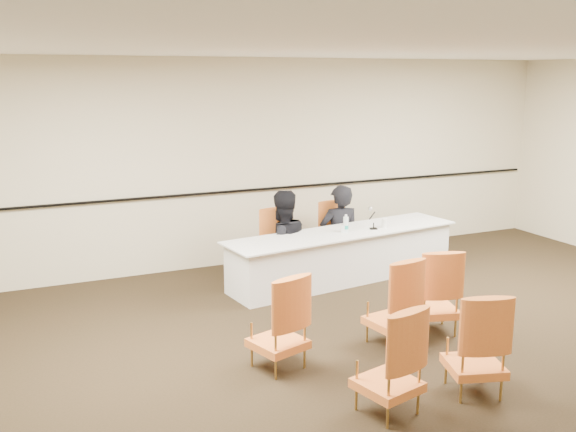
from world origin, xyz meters
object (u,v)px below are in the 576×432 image
object	(u,v)px
coffee_cup	(384,223)
aud_chair_front_mid	(393,301)
aud_chair_front_left	(278,321)
panelist_main	(339,242)
panelist_second	(282,250)
water_bottle	(346,223)
aud_chair_back_left	(388,359)
panelist_second_chair	(282,244)
aud_chair_back_mid	(475,342)
panelist_main_chair	(339,235)
aud_chair_front_right	(435,290)
microphone	(374,219)
drinking_glass	(343,228)
panel_table	(343,256)

from	to	relation	value
coffee_cup	aud_chair_front_mid	world-z (taller)	aud_chair_front_mid
aud_chair_front_left	panelist_main	bearing A→B (deg)	34.70
panelist_second	coffee_cup	xyz separation A→B (m)	(1.35, -0.48, 0.35)
water_bottle	panelist_main	bearing A→B (deg)	68.43
aud_chair_back_left	aud_chair_front_left	bearing A→B (deg)	99.96
panelist_second_chair	aud_chair_back_mid	bearing A→B (deg)	-94.15
aud_chair_back_mid	aud_chair_front_mid	bearing A→B (deg)	111.56
coffee_cup	panelist_main_chair	bearing A→B (deg)	121.55
panelist_second_chair	aud_chair_front_left	world-z (taller)	same
panelist_main	water_bottle	size ratio (longest dim) A/B	6.99
panelist_second_chair	aud_chair_front_right	world-z (taller)	same
panelist_second	aud_chair_back_mid	bearing A→B (deg)	91.28
aud_chair_front_left	aud_chair_front_right	distance (m)	1.91
aud_chair_back_mid	coffee_cup	bearing A→B (deg)	88.26
microphone	aud_chair_back_mid	distance (m)	3.36
drinking_glass	aud_chair_back_mid	bearing A→B (deg)	-98.45
panelist_main	panelist_second_chair	bearing A→B (deg)	14.01
aud_chair_front_right	coffee_cup	bearing A→B (deg)	88.71
drinking_glass	microphone	bearing A→B (deg)	-4.93
panel_table	aud_chair_front_right	distance (m)	2.01
panelist_main	panelist_second_chair	size ratio (longest dim) A/B	1.77
aud_chair_back_left	aud_chair_back_mid	distance (m)	0.88
panelist_second	microphone	xyz separation A→B (m)	(1.16, -0.50, 0.43)
microphone	water_bottle	bearing A→B (deg)	-171.30
drinking_glass	panelist_second	bearing A→B (deg)	146.60
panelist_second_chair	drinking_glass	bearing A→B (deg)	-40.89
aud_chair_back_left	microphone	bearing A→B (deg)	46.90
panelist_second_chair	coffee_cup	distance (m)	1.45
panelist_main	aud_chair_back_left	bearing A→B (deg)	73.28
panelist_second	panelist_main	bearing A→B (deg)	-174.58
coffee_cup	water_bottle	bearing A→B (deg)	179.37
panel_table	panelist_main_chair	bearing A→B (deg)	59.02
aud_chair_front_left	aud_chair_back_left	bearing A→B (deg)	-83.43
water_bottle	aud_chair_front_mid	world-z (taller)	aud_chair_front_mid
panelist_second	aud_chair_back_mid	distance (m)	3.72
panelist_second_chair	coffee_cup	xyz separation A→B (m)	(1.35, -0.48, 0.27)
panelist_second_chair	aud_chair_front_left	size ratio (longest dim) A/B	1.00
panelist_second	coffee_cup	size ratio (longest dim) A/B	12.76
aud_chair_front_left	microphone	bearing A→B (deg)	24.76
aud_chair_back_left	panelist_main	bearing A→B (deg)	53.39
panelist_main	aud_chair_front_mid	world-z (taller)	panelist_main
coffee_cup	aud_chair_front_right	world-z (taller)	aud_chair_front_right
panelist_main	coffee_cup	bearing A→B (deg)	128.07
aud_chair_front_right	water_bottle	bearing A→B (deg)	105.93
panelist_main_chair	aud_chair_front_mid	distance (m)	2.80
panelist_main_chair	aud_chair_front_mid	xyz separation A→B (m)	(-0.84, -2.67, 0.00)
aud_chair_back_left	aud_chair_back_mid	world-z (taller)	same
microphone	aud_chair_back_mid	size ratio (longest dim) A/B	0.31
aud_chair_back_left	coffee_cup	bearing A→B (deg)	44.61
panelist_main_chair	aud_chair_front_right	size ratio (longest dim) A/B	1.00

